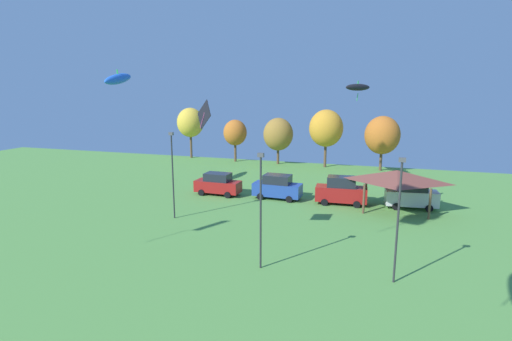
{
  "coord_description": "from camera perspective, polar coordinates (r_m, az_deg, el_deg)",
  "views": [
    {
      "loc": [
        4.36,
        2.75,
        10.42
      ],
      "look_at": [
        0.4,
        15.09,
        7.82
      ],
      "focal_mm": 28.0,
      "sensor_mm": 36.0,
      "label": 1
    }
  ],
  "objects": [
    {
      "name": "treeline_tree_2",
      "position": [
        57.14,
        3.19,
        5.18
      ],
      "size": [
        4.25,
        4.25,
        6.64
      ],
      "color": "brown",
      "rests_on": "ground"
    },
    {
      "name": "treeline_tree_1",
      "position": [
        59.24,
        -3.0,
        5.41
      ],
      "size": [
        3.46,
        3.46,
        6.23
      ],
      "color": "brown",
      "rests_on": "ground"
    },
    {
      "name": "kite_flying_4",
      "position": [
        25.53,
        -7.42,
        7.94
      ],
      "size": [
        1.49,
        1.24,
        1.87
      ],
      "color": "black"
    },
    {
      "name": "kite_flying_3",
      "position": [
        42.26,
        -19.1,
        12.26
      ],
      "size": [
        1.23,
        4.54,
        1.69
      ],
      "color": "blue"
    },
    {
      "name": "treeline_tree_4",
      "position": [
        54.79,
        17.59,
        4.82
      ],
      "size": [
        4.54,
        4.54,
        7.2
      ],
      "color": "brown",
      "rests_on": "ground"
    },
    {
      "name": "parked_car_leftmost",
      "position": [
        40.63,
        -5.47,
        -1.93
      ],
      "size": [
        4.67,
        2.09,
        2.25
      ],
      "rotation": [
        0.0,
        0.0,
        -0.03
      ],
      "color": "maroon",
      "rests_on": "ground"
    },
    {
      "name": "parked_car_second_from_left",
      "position": [
        38.98,
        3.07,
        -2.37
      ],
      "size": [
        4.76,
        2.22,
        2.4
      ],
      "rotation": [
        0.0,
        0.0,
        -0.05
      ],
      "color": "#234299",
      "rests_on": "ground"
    },
    {
      "name": "kite_flying_6",
      "position": [
        32.31,
        14.35,
        11.44
      ],
      "size": [
        2.03,
        2.1,
        1.53
      ],
      "color": "black"
    },
    {
      "name": "treeline_tree_0",
      "position": [
        63.21,
        -9.36,
        6.76
      ],
      "size": [
        4.13,
        4.13,
        7.82
      ],
      "color": "brown",
      "rests_on": "ground"
    },
    {
      "name": "light_post_1",
      "position": [
        23.21,
        0.67,
        -4.99
      ],
      "size": [
        0.36,
        0.2,
        6.96
      ],
      "color": "#2D2D33",
      "rests_on": "ground"
    },
    {
      "name": "parked_car_third_from_left",
      "position": [
        37.89,
        12.08,
        -2.86
      ],
      "size": [
        4.75,
        2.16,
        2.63
      ],
      "rotation": [
        0.0,
        0.0,
        0.06
      ],
      "color": "maroon",
      "rests_on": "ground"
    },
    {
      "name": "light_post_0",
      "position": [
        22.77,
        19.67,
        -5.95
      ],
      "size": [
        0.36,
        0.2,
        7.0
      ],
      "color": "#2D2D33",
      "rests_on": "ground"
    },
    {
      "name": "treeline_tree_3",
      "position": [
        55.5,
        9.98,
        5.95
      ],
      "size": [
        4.61,
        4.61,
        7.91
      ],
      "color": "brown",
      "rests_on": "ground"
    },
    {
      "name": "parked_car_rightmost_in_row",
      "position": [
        38.43,
        21.33,
        -3.25
      ],
      "size": [
        4.63,
        2.32,
        2.56
      ],
      "rotation": [
        0.0,
        0.0,
        0.11
      ],
      "color": "silver",
      "rests_on": "ground"
    },
    {
      "name": "light_post_2",
      "position": [
        33.14,
        -11.82,
        -0.08
      ],
      "size": [
        0.36,
        0.2,
        7.15
      ],
      "color": "#2D2D33",
      "rests_on": "ground"
    },
    {
      "name": "park_pavilion",
      "position": [
        37.0,
        19.49,
        -0.75
      ],
      "size": [
        6.77,
        4.96,
        3.6
      ],
      "color": "brown",
      "rests_on": "ground"
    }
  ]
}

